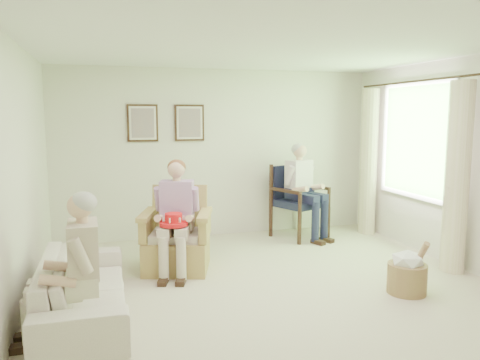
{
  "coord_description": "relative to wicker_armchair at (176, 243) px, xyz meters",
  "views": [
    {
      "loc": [
        -1.71,
        -4.37,
        1.89
      ],
      "look_at": [
        -0.01,
        1.47,
        1.05
      ],
      "focal_mm": 35.0,
      "sensor_mm": 36.0,
      "label": 1
    }
  ],
  "objects": [
    {
      "name": "wood_armchair",
      "position": [
        2.08,
        1.1,
        0.28
      ],
      "size": [
        0.72,
        0.67,
        1.11
      ],
      "rotation": [
        0.0,
        0.0,
        0.41
      ],
      "color": "black",
      "rests_on": "ground"
    },
    {
      "name": "wicker_armchair",
      "position": [
        0.0,
        0.0,
        0.0
      ],
      "size": [
        0.79,
        0.79,
        1.01
      ],
      "rotation": [
        0.0,
        0.0,
        -0.3
      ],
      "color": "tan",
      "rests_on": "ground"
    },
    {
      "name": "red_hat",
      "position": [
        -0.08,
        -0.33,
        0.36
      ],
      "size": [
        0.33,
        0.33,
        0.14
      ],
      "color": "red",
      "rests_on": "person_wicker"
    },
    {
      "name": "person_dark",
      "position": [
        2.08,
        0.92,
        0.54
      ],
      "size": [
        0.4,
        0.63,
        1.44
      ],
      "rotation": [
        0.0,
        0.0,
        0.41
      ],
      "color": "#1A1D3A",
      "rests_on": "ground"
    },
    {
      "name": "window",
      "position": [
        3.36,
        -0.05,
        1.26
      ],
      "size": [
        0.13,
        2.5,
        1.63
      ],
      "color": "#2D6B23",
      "rests_on": "right_wall"
    },
    {
      "name": "curtain_left",
      "position": [
        3.23,
        -1.03,
        0.83
      ],
      "size": [
        0.34,
        0.34,
        2.3
      ],
      "primitive_type": "cylinder",
      "color": "beige",
      "rests_on": "ground"
    },
    {
      "name": "hatbox",
      "position": [
        2.25,
        -1.5,
        -0.09
      ],
      "size": [
        0.53,
        0.53,
        0.61
      ],
      "color": "tan",
      "rests_on": "ground"
    },
    {
      "name": "sofa",
      "position": [
        -1.05,
        -1.16,
        -0.04
      ],
      "size": [
        1.95,
        0.76,
        0.57
      ],
      "primitive_type": "imported",
      "rotation": [
        0.0,
        0.0,
        1.57
      ],
      "color": "silver",
      "rests_on": "ground"
    },
    {
      "name": "left_wall",
      "position": [
        -1.6,
        -1.25,
        0.98
      ],
      "size": [
        0.04,
        5.5,
        2.6
      ],
      "primitive_type": "cube",
      "color": "silver",
      "rests_on": "ground"
    },
    {
      "name": "back_wall",
      "position": [
        0.9,
        1.5,
        0.98
      ],
      "size": [
        5.0,
        0.04,
        2.6
      ],
      "primitive_type": "cube",
      "color": "silver",
      "rests_on": "ground"
    },
    {
      "name": "ceiling",
      "position": [
        0.9,
        -1.25,
        2.28
      ],
      "size": [
        5.0,
        5.5,
        0.02
      ],
      "primitive_type": "cube",
      "color": "white",
      "rests_on": "back_wall"
    },
    {
      "name": "person_sofa",
      "position": [
        -1.05,
        -1.65,
        0.38
      ],
      "size": [
        0.42,
        0.62,
        1.24
      ],
      "rotation": [
        0.0,
        0.0,
        -1.55
      ],
      "color": "beige",
      "rests_on": "ground"
    },
    {
      "name": "curtain_right",
      "position": [
        3.23,
        0.93,
        0.83
      ],
      "size": [
        0.34,
        0.34,
        2.3
      ],
      "primitive_type": "cylinder",
      "color": "beige",
      "rests_on": "ground"
    },
    {
      "name": "framed_print_left",
      "position": [
        -0.25,
        1.46,
        1.46
      ],
      "size": [
        0.45,
        0.05,
        0.55
      ],
      "color": "#382114",
      "rests_on": "back_wall"
    },
    {
      "name": "framed_print_right",
      "position": [
        0.45,
        1.46,
        1.46
      ],
      "size": [
        0.45,
        0.05,
        0.55
      ],
      "color": "#382114",
      "rests_on": "back_wall"
    },
    {
      "name": "person_wicker",
      "position": [
        -0.0,
        -0.13,
        0.46
      ],
      "size": [
        0.4,
        0.63,
        1.34
      ],
      "rotation": [
        0.0,
        0.0,
        -0.3
      ],
      "color": "beige",
      "rests_on": "ground"
    },
    {
      "name": "floor",
      "position": [
        0.9,
        -1.25,
        -0.32
      ],
      "size": [
        5.5,
        5.5,
        0.0
      ],
      "primitive_type": "plane",
      "color": "#C1B49C",
      "rests_on": "ground"
    }
  ]
}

